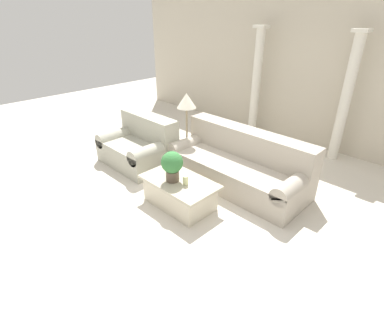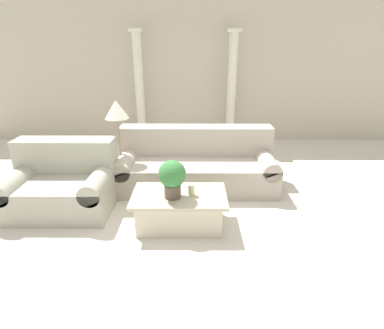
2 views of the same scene
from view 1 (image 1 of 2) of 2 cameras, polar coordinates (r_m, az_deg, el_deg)
The scene contains 10 objects.
ground_plane at distance 4.94m, azimuth 0.87°, elevation -5.44°, with size 16.00×16.00×0.00m, color silver.
wall_back at distance 6.97m, azimuth 20.89°, elevation 16.77°, with size 10.00×0.06×3.20m.
sofa_long at distance 5.12m, azimuth 8.83°, elevation 0.05°, with size 2.43×0.99×0.90m.
loveseat at distance 5.87m, azimuth -9.92°, elevation 3.65°, with size 1.36×0.99×0.90m.
coffee_table at distance 4.55m, azimuth -2.36°, elevation -5.31°, with size 1.15×0.68×0.42m.
potted_plant at distance 4.32m, azimuth -3.81°, elevation 0.01°, with size 0.32×0.32×0.46m.
pillar_candle at distance 4.31m, azimuth -1.24°, elevation -3.04°, with size 0.08×0.08×0.14m.
floor_lamp at distance 5.47m, azimuth -1.05°, elevation 11.25°, with size 0.35×0.35×1.37m.
column_left at distance 7.17m, azimuth 12.13°, elevation 15.10°, with size 0.27×0.27×2.40m.
column_right at distance 6.34m, azimuth 27.26°, elevation 11.19°, with size 0.27×0.27×2.40m.
Camera 1 is at (2.88, -2.99, 2.66)m, focal length 28.00 mm.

